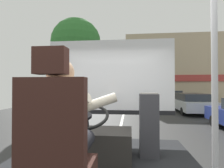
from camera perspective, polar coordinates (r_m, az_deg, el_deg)
ground at (r=10.77m, az=3.77°, el=-10.06°), size 18.00×44.00×0.06m
driver_seat at (r=1.41m, az=-17.68°, el=-20.84°), size 0.48×0.48×1.28m
bus_driver at (r=1.47m, az=-15.70°, el=-12.80°), size 0.84×0.64×0.81m
steering_console at (r=2.60m, az=-6.46°, el=-18.60°), size 1.10×0.97×0.79m
handrail_pole at (r=1.51m, az=30.57°, el=3.62°), size 0.04×0.04×2.26m
fare_box at (r=2.67m, az=11.97°, el=-12.78°), size 0.27×0.24×0.93m
windshield_panel at (r=3.47m, az=-0.63°, el=-0.35°), size 2.50×0.08×1.48m
street_tree at (r=11.30m, az=-11.62°, el=12.79°), size 3.05×3.05×5.92m
shop_building at (r=19.95m, az=24.35°, el=4.05°), size 13.41×4.35×6.76m
parked_car_silver at (r=12.64m, az=24.32°, el=-5.55°), size 1.93×4.46×1.25m
parked_car_charcoal at (r=18.25m, az=18.53°, el=-4.01°), size 1.98×4.34×1.32m
parked_car_red at (r=22.70m, az=16.90°, el=-3.38°), size 1.92×4.06×1.33m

